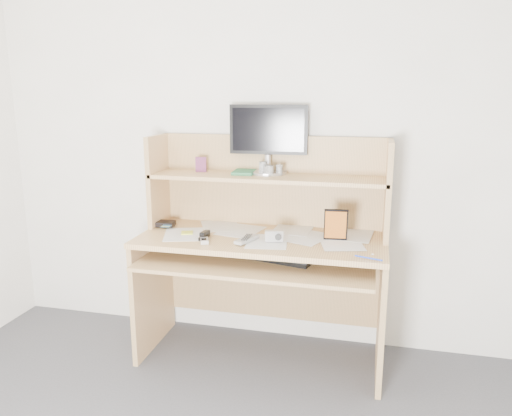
% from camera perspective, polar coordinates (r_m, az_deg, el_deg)
% --- Properties ---
extents(back_wall, '(3.60, 0.04, 2.50)m').
position_cam_1_polar(back_wall, '(3.05, 2.00, 7.39)').
color(back_wall, white).
rests_on(back_wall, floor).
extents(desk, '(1.40, 0.70, 1.30)m').
position_cam_1_polar(desk, '(2.93, 0.97, -3.96)').
color(desk, tan).
rests_on(desk, floor).
extents(paper_clutter, '(1.32, 0.54, 0.01)m').
position_cam_1_polar(paper_clutter, '(2.84, 0.62, -3.30)').
color(paper_clutter, white).
rests_on(paper_clutter, desk).
extents(keyboard, '(0.44, 0.25, 0.03)m').
position_cam_1_polar(keyboard, '(2.78, 2.36, -5.61)').
color(keyboard, black).
rests_on(keyboard, desk).
extents(tv_remote, '(0.11, 0.18, 0.02)m').
position_cam_1_polar(tv_remote, '(2.74, -1.07, -3.60)').
color(tv_remote, '#989893').
rests_on(tv_remote, paper_clutter).
extents(flip_phone, '(0.07, 0.09, 0.02)m').
position_cam_1_polar(flip_phone, '(2.74, -5.92, -3.66)').
color(flip_phone, silver).
rests_on(flip_phone, paper_clutter).
extents(stapler, '(0.03, 0.12, 0.04)m').
position_cam_1_polar(stapler, '(2.82, -5.93, -3.02)').
color(stapler, black).
rests_on(stapler, paper_clutter).
extents(wallet, '(0.11, 0.10, 0.03)m').
position_cam_1_polar(wallet, '(3.10, -10.27, -1.75)').
color(wallet, black).
rests_on(wallet, paper_clutter).
extents(sticky_note_pad, '(0.08, 0.08, 0.01)m').
position_cam_1_polar(sticky_note_pad, '(2.93, -7.89, -2.83)').
color(sticky_note_pad, yellow).
rests_on(sticky_note_pad, desk).
extents(digital_camera, '(0.11, 0.06, 0.06)m').
position_cam_1_polar(digital_camera, '(2.74, 2.07, -3.20)').
color(digital_camera, '#B3B3B5').
rests_on(digital_camera, paper_clutter).
extents(game_case, '(0.13, 0.03, 0.18)m').
position_cam_1_polar(game_case, '(2.76, 9.10, -1.89)').
color(game_case, black).
rests_on(game_case, paper_clutter).
extents(blue_pen, '(0.14, 0.05, 0.01)m').
position_cam_1_polar(blue_pen, '(2.52, 12.75, -5.60)').
color(blue_pen, blue).
rests_on(blue_pen, paper_clutter).
extents(card_box, '(0.07, 0.03, 0.09)m').
position_cam_1_polar(card_box, '(3.05, -6.31, 4.98)').
color(card_box, '#A72B16').
rests_on(card_box, desk).
extents(shelf_book, '(0.13, 0.18, 0.02)m').
position_cam_1_polar(shelf_book, '(2.97, -1.37, 4.13)').
color(shelf_book, '#388D54').
rests_on(shelf_book, desk).
extents(chip_stack_a, '(0.05, 0.05, 0.06)m').
position_cam_1_polar(chip_stack_a, '(2.88, 1.58, 4.28)').
color(chip_stack_a, black).
rests_on(chip_stack_a, desk).
extents(chip_stack_b, '(0.04, 0.04, 0.06)m').
position_cam_1_polar(chip_stack_b, '(2.91, 2.68, 4.36)').
color(chip_stack_b, silver).
rests_on(chip_stack_b, desk).
extents(chip_stack_c, '(0.05, 0.05, 0.05)m').
position_cam_1_polar(chip_stack_c, '(2.90, 1.39, 4.26)').
color(chip_stack_c, black).
rests_on(chip_stack_c, desk).
extents(chip_stack_d, '(0.06, 0.06, 0.08)m').
position_cam_1_polar(chip_stack_d, '(2.93, 0.77, 4.57)').
color(chip_stack_d, white).
rests_on(chip_stack_d, desk).
extents(monitor, '(0.47, 0.23, 0.40)m').
position_cam_1_polar(monitor, '(2.98, 1.41, 8.13)').
color(monitor, '#B7B6BB').
rests_on(monitor, desk).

